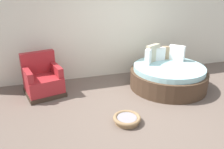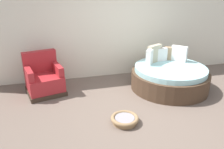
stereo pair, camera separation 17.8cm
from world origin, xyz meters
name	(u,v)px [view 1 (the left image)]	position (x,y,z in m)	size (l,w,h in m)	color
ground_plane	(143,111)	(0.00, 0.00, -0.01)	(8.00, 8.00, 0.02)	#66564C
back_wall	(112,20)	(0.00, 2.12, 1.52)	(8.00, 0.12, 3.04)	silver
round_daybed	(168,76)	(1.05, 0.88, 0.29)	(1.85, 1.85, 0.98)	#473323
red_armchair	(43,80)	(-1.88, 1.39, 0.33)	(0.97, 0.97, 0.94)	#38281E
pet_basket	(127,119)	(-0.46, -0.31, 0.07)	(0.51, 0.51, 0.13)	#8E704C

